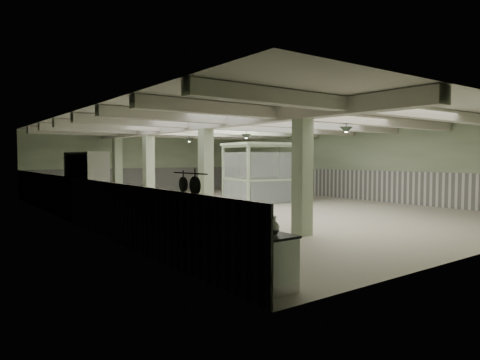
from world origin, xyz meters
TOP-DOWN VIEW (x-y plane):
  - floor at (0.00, 0.00)m, footprint 20.00×20.00m
  - ceiling at (0.00, 0.00)m, footprint 14.00×20.00m
  - wall_back at (0.00, 10.00)m, footprint 14.00×0.02m
  - wall_left at (-7.00, 0.00)m, footprint 0.02×20.00m
  - wall_right at (7.00, 0.00)m, footprint 0.02×20.00m
  - wainscot_left at (-6.97, 0.00)m, footprint 0.05×19.90m
  - wainscot_right at (6.97, 0.00)m, footprint 0.05×19.90m
  - wainscot_back at (0.00, 9.97)m, footprint 13.90×0.05m
  - girder at (-2.50, 0.00)m, footprint 0.45×19.90m
  - beam_a at (0.00, -7.50)m, footprint 13.90×0.35m
  - beam_b at (0.00, -5.00)m, footprint 13.90×0.35m
  - beam_c at (0.00, -2.50)m, footprint 13.90×0.35m
  - beam_d at (0.00, 0.00)m, footprint 13.90×0.35m
  - beam_e at (0.00, 2.50)m, footprint 13.90×0.35m
  - beam_f at (0.00, 5.00)m, footprint 13.90×0.35m
  - beam_g at (0.00, 7.50)m, footprint 13.90×0.35m
  - column_a at (-2.50, -6.00)m, footprint 0.42×0.42m
  - column_b at (-2.50, -1.00)m, footprint 0.42×0.42m
  - column_c at (-2.50, 4.00)m, footprint 0.42×0.42m
  - column_d at (-2.50, 8.00)m, footprint 0.42×0.42m
  - hook_rail at (-6.93, -7.60)m, footprint 0.02×1.20m
  - pendant_front at (0.50, -5.00)m, footprint 0.44×0.44m
  - pendant_mid at (0.50, 0.50)m, footprint 0.44×0.44m
  - pendant_back at (0.50, 5.50)m, footprint 0.44×0.44m
  - prep_counter at (-6.54, -7.00)m, footprint 0.92×5.25m
  - pitcher_near at (-6.64, -4.83)m, footprint 0.21×0.23m
  - pitcher_far at (-6.39, -9.29)m, footprint 0.26×0.28m
  - veg_colander at (-6.58, -8.21)m, footprint 0.50×0.50m
  - orange_bowl at (-6.60, -4.78)m, footprint 0.26×0.26m
  - skillet_near at (-6.88, -7.70)m, footprint 0.04×0.33m
  - skillet_far at (-6.88, -7.26)m, footprint 0.04×0.28m
  - walkin_cooler at (-6.62, -0.35)m, footprint 1.26×2.67m
  - guard_booth at (2.65, 1.80)m, footprint 3.98×3.54m
  - filing_cabinet at (4.71, 1.43)m, footprint 0.50×0.70m

SIDE VIEW (x-z plane):
  - floor at x=0.00m, z-range 0.00..0.00m
  - prep_counter at x=-6.54m, z-range 0.01..0.92m
  - filing_cabinet at x=4.71m, z-range 0.00..1.46m
  - wainscot_left at x=-6.97m, z-range 0.00..1.50m
  - wainscot_right at x=6.97m, z-range 0.00..1.50m
  - wainscot_back at x=0.00m, z-range 0.00..1.50m
  - orange_bowl at x=-6.60m, z-range 0.90..0.98m
  - veg_colander at x=-6.58m, z-range 0.90..1.12m
  - pitcher_near at x=-6.64m, z-range 0.90..1.16m
  - pitcher_far at x=-6.39m, z-range 0.90..1.21m
  - walkin_cooler at x=-6.62m, z-range 0.00..2.45m
  - skillet_near at x=-6.88m, z-range 1.46..1.80m
  - skillet_far at x=-6.88m, z-range 1.49..1.77m
  - wall_back at x=0.00m, z-range 0.00..3.60m
  - wall_left at x=-7.00m, z-range 0.00..3.60m
  - wall_right at x=7.00m, z-range 0.00..3.60m
  - column_a at x=-2.50m, z-range 0.00..3.60m
  - column_b at x=-2.50m, z-range 0.00..3.60m
  - column_c at x=-2.50m, z-range 0.00..3.60m
  - column_d at x=-2.50m, z-range 0.00..3.60m
  - hook_rail at x=-6.93m, z-range 1.84..1.86m
  - guard_booth at x=2.65m, z-range 0.47..3.31m
  - pendant_front at x=0.50m, z-range 2.94..3.16m
  - pendant_mid at x=0.50m, z-range 2.94..3.16m
  - pendant_back at x=0.50m, z-range 2.94..3.16m
  - girder at x=-2.50m, z-range 3.18..3.58m
  - beam_a at x=0.00m, z-range 3.26..3.58m
  - beam_b at x=0.00m, z-range 3.26..3.58m
  - beam_c at x=0.00m, z-range 3.26..3.58m
  - beam_d at x=0.00m, z-range 3.26..3.58m
  - beam_e at x=0.00m, z-range 3.26..3.58m
  - beam_f at x=0.00m, z-range 3.26..3.58m
  - beam_g at x=0.00m, z-range 3.26..3.58m
  - ceiling at x=0.00m, z-range 3.59..3.61m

